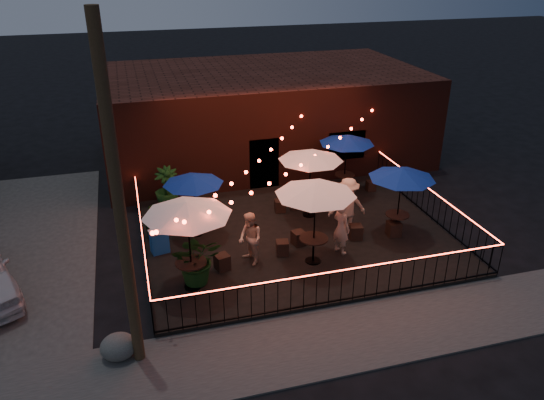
{
  "coord_description": "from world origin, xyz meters",
  "views": [
    {
      "loc": [
        -5.03,
        -12.92,
        8.88
      ],
      "look_at": [
        -0.78,
        2.12,
        1.46
      ],
      "focal_mm": 35.0,
      "sensor_mm": 36.0,
      "label": 1
    }
  ],
  "objects_px": {
    "cafe_table_2": "(316,190)",
    "cafe_table_3": "(311,156)",
    "cafe_table_1": "(193,180)",
    "cafe_table_4": "(402,174)",
    "cafe_table_0": "(187,210)",
    "boulder": "(118,347)",
    "utility_pole": "(120,209)",
    "cafe_table_5": "(347,140)",
    "cooler": "(159,241)"
  },
  "relations": [
    {
      "from": "utility_pole",
      "to": "cooler",
      "type": "relative_size",
      "value": 10.46
    },
    {
      "from": "cafe_table_3",
      "to": "boulder",
      "type": "bearing_deg",
      "value": -140.3
    },
    {
      "from": "cafe_table_1",
      "to": "boulder",
      "type": "bearing_deg",
      "value": -116.54
    },
    {
      "from": "cafe_table_5",
      "to": "boulder",
      "type": "relative_size",
      "value": 2.83
    },
    {
      "from": "cafe_table_0",
      "to": "cafe_table_5",
      "type": "xyz_separation_m",
      "value": [
        6.73,
        4.98,
        -0.32
      ]
    },
    {
      "from": "cafe_table_5",
      "to": "boulder",
      "type": "height_order",
      "value": "cafe_table_5"
    },
    {
      "from": "cafe_table_0",
      "to": "cafe_table_4",
      "type": "xyz_separation_m",
      "value": [
        7.05,
        1.25,
        -0.28
      ]
    },
    {
      "from": "cafe_table_4",
      "to": "cafe_table_3",
      "type": "bearing_deg",
      "value": 138.17
    },
    {
      "from": "cafe_table_3",
      "to": "cafe_table_4",
      "type": "height_order",
      "value": "cafe_table_3"
    },
    {
      "from": "cooler",
      "to": "boulder",
      "type": "xyz_separation_m",
      "value": [
        -1.36,
        -4.47,
        -0.2
      ]
    },
    {
      "from": "cafe_table_1",
      "to": "cafe_table_4",
      "type": "bearing_deg",
      "value": -15.54
    },
    {
      "from": "cafe_table_0",
      "to": "cafe_table_5",
      "type": "bearing_deg",
      "value": 36.53
    },
    {
      "from": "cafe_table_2",
      "to": "cafe_table_5",
      "type": "relative_size",
      "value": 1.23
    },
    {
      "from": "cafe_table_5",
      "to": "boulder",
      "type": "distance_m",
      "value": 11.57
    },
    {
      "from": "cafe_table_0",
      "to": "cafe_table_4",
      "type": "relative_size",
      "value": 1.11
    },
    {
      "from": "cafe_table_4",
      "to": "cooler",
      "type": "height_order",
      "value": "cafe_table_4"
    },
    {
      "from": "cafe_table_0",
      "to": "cafe_table_4",
      "type": "height_order",
      "value": "cafe_table_0"
    },
    {
      "from": "cafe_table_2",
      "to": "boulder",
      "type": "xyz_separation_m",
      "value": [
        -5.85,
        -2.62,
        -2.23
      ]
    },
    {
      "from": "cafe_table_5",
      "to": "utility_pole",
      "type": "bearing_deg",
      "value": -138.43
    },
    {
      "from": "cafe_table_2",
      "to": "utility_pole",
      "type": "bearing_deg",
      "value": -152.71
    },
    {
      "from": "cafe_table_4",
      "to": "boulder",
      "type": "distance_m",
      "value": 9.98
    },
    {
      "from": "cafe_table_2",
      "to": "cooler",
      "type": "relative_size",
      "value": 4.0
    },
    {
      "from": "cafe_table_0",
      "to": "cooler",
      "type": "relative_size",
      "value": 3.52
    },
    {
      "from": "cafe_table_2",
      "to": "cafe_table_4",
      "type": "bearing_deg",
      "value": 15.07
    },
    {
      "from": "cafe_table_3",
      "to": "boulder",
      "type": "xyz_separation_m",
      "value": [
        -6.77,
        -5.62,
        -2.09
      ]
    },
    {
      "from": "cafe_table_2",
      "to": "cafe_table_5",
      "type": "height_order",
      "value": "cafe_table_2"
    },
    {
      "from": "cafe_table_0",
      "to": "cafe_table_1",
      "type": "bearing_deg",
      "value": 79.4
    },
    {
      "from": "utility_pole",
      "to": "cooler",
      "type": "bearing_deg",
      "value": 79.0
    },
    {
      "from": "cafe_table_0",
      "to": "cooler",
      "type": "bearing_deg",
      "value": 107.97
    },
    {
      "from": "cafe_table_4",
      "to": "cooler",
      "type": "distance_m",
      "value": 8.03
    },
    {
      "from": "cafe_table_1",
      "to": "boulder",
      "type": "xyz_separation_m",
      "value": [
        -2.65,
        -5.31,
        -1.8
      ]
    },
    {
      "from": "cafe_table_2",
      "to": "cafe_table_3",
      "type": "relative_size",
      "value": 1.03
    },
    {
      "from": "cooler",
      "to": "cafe_table_5",
      "type": "bearing_deg",
      "value": 8.86
    },
    {
      "from": "utility_pole",
      "to": "cafe_table_5",
      "type": "distance_m",
      "value": 11.28
    },
    {
      "from": "cafe_table_1",
      "to": "cafe_table_4",
      "type": "xyz_separation_m",
      "value": [
        6.48,
        -1.8,
        0.2
      ]
    },
    {
      "from": "boulder",
      "to": "cafe_table_3",
      "type": "bearing_deg",
      "value": 39.7
    },
    {
      "from": "cafe_table_2",
      "to": "cafe_table_3",
      "type": "xyz_separation_m",
      "value": [
        0.92,
        3.0,
        -0.14
      ]
    },
    {
      "from": "cafe_table_5",
      "to": "cooler",
      "type": "bearing_deg",
      "value": -159.58
    },
    {
      "from": "utility_pole",
      "to": "cafe_table_4",
      "type": "bearing_deg",
      "value": 22.91
    },
    {
      "from": "utility_pole",
      "to": "cafe_table_3",
      "type": "relative_size",
      "value": 2.69
    },
    {
      "from": "utility_pole",
      "to": "cafe_table_0",
      "type": "height_order",
      "value": "utility_pole"
    },
    {
      "from": "cafe_table_0",
      "to": "cafe_table_3",
      "type": "relative_size",
      "value": 0.9
    },
    {
      "from": "boulder",
      "to": "cafe_table_2",
      "type": "bearing_deg",
      "value": 24.15
    },
    {
      "from": "cafe_table_1",
      "to": "cafe_table_2",
      "type": "relative_size",
      "value": 0.71
    },
    {
      "from": "cafe_table_4",
      "to": "cafe_table_5",
      "type": "distance_m",
      "value": 3.75
    },
    {
      "from": "cafe_table_1",
      "to": "cafe_table_2",
      "type": "bearing_deg",
      "value": -40.0
    },
    {
      "from": "boulder",
      "to": "cafe_table_1",
      "type": "bearing_deg",
      "value": 63.46
    },
    {
      "from": "cafe_table_1",
      "to": "boulder",
      "type": "distance_m",
      "value": 6.2
    },
    {
      "from": "cafe_table_1",
      "to": "cooler",
      "type": "bearing_deg",
      "value": -147.08
    },
    {
      "from": "cafe_table_0",
      "to": "cafe_table_1",
      "type": "relative_size",
      "value": 1.24
    }
  ]
}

